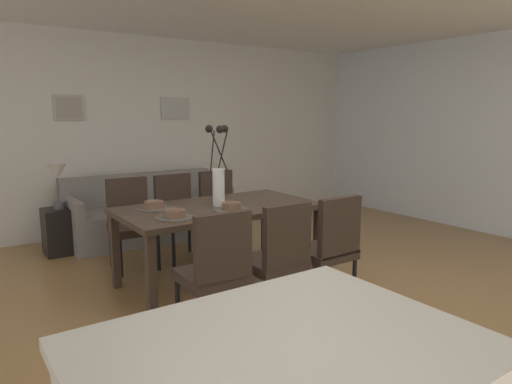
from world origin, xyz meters
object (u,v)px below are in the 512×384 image
at_px(dining_chair_mid_right, 221,207).
at_px(dining_chair_far_left, 278,254).
at_px(centerpiece_vase, 218,175).
at_px(framed_picture_center, 175,108).
at_px(dining_table, 219,214).
at_px(sofa, 149,216).
at_px(dining_chair_near_right, 131,218).
at_px(dining_chair_far_right, 178,213).
at_px(dining_chair_mid_left, 329,244).
at_px(side_table, 61,231).
at_px(dining_chair_near_left, 216,267).
at_px(framed_picture_left, 69,108).
at_px(bowl_near_left, 175,213).
at_px(table_lamp, 57,176).
at_px(bowl_near_right, 154,204).
at_px(bowl_far_left, 231,205).

bearing_deg(dining_chair_mid_right, dining_chair_far_left, -106.94).
distance_m(centerpiece_vase, framed_picture_center, 2.61).
bearing_deg(dining_table, sofa, 88.10).
bearing_deg(sofa, centerpiece_vase, -91.88).
distance_m(dining_chair_near_right, centerpiece_vase, 1.17).
height_order(dining_table, framed_picture_center, framed_picture_center).
relative_size(dining_chair_far_right, dining_chair_mid_right, 1.00).
bearing_deg(dining_chair_near_right, sofa, 59.98).
bearing_deg(dining_chair_far_right, dining_chair_mid_left, -74.46).
distance_m(dining_chair_far_right, side_table, 1.40).
xyz_separation_m(dining_chair_near_left, dining_chair_far_left, (0.54, -0.01, 0.00)).
height_order(dining_chair_far_right, framed_picture_left, framed_picture_left).
bearing_deg(dining_chair_far_right, centerpiece_vase, -90.23).
bearing_deg(bowl_near_left, sofa, 74.26).
height_order(sofa, framed_picture_left, framed_picture_left).
bearing_deg(dining_chair_near_right, dining_chair_mid_right, -0.68).
xyz_separation_m(table_lamp, framed_picture_left, (0.31, 0.61, 0.76)).
distance_m(table_lamp, framed_picture_left, 1.02).
height_order(dining_chair_near_left, side_table, dining_chair_near_left).
bearing_deg(bowl_near_right, centerpiece_vase, -22.17).
xyz_separation_m(dining_chair_near_left, bowl_far_left, (0.54, 0.68, 0.27)).
distance_m(dining_table, dining_chair_near_right, 1.07).
relative_size(dining_chair_far_right, centerpiece_vase, 1.25).
relative_size(dining_chair_mid_left, framed_picture_left, 2.55).
bearing_deg(dining_table, centerpiece_vase, 55.35).
distance_m(dining_chair_far_left, side_table, 2.93).
bearing_deg(centerpiece_vase, dining_chair_near_left, -121.09).
bearing_deg(dining_chair_near_left, dining_chair_near_right, 89.11).
bearing_deg(bowl_far_left, table_lamp, 116.60).
distance_m(bowl_near_right, table_lamp, 1.68).
distance_m(dining_chair_mid_left, table_lamp, 3.17).
bearing_deg(sofa, dining_chair_mid_left, -81.01).
bearing_deg(dining_chair_near_right, dining_chair_mid_left, -60.91).
xyz_separation_m(dining_table, bowl_far_left, (0.00, -0.22, 0.11)).
relative_size(dining_chair_near_right, bowl_near_right, 5.41).
relative_size(dining_chair_near_left, framed_picture_center, 2.17).
bearing_deg(sofa, table_lamp, -174.91).
height_order(dining_table, table_lamp, table_lamp).
xyz_separation_m(bowl_near_left, bowl_near_right, (0.00, 0.44, 0.00)).
xyz_separation_m(framed_picture_left, framed_picture_center, (1.42, -0.00, -0.00)).
bearing_deg(dining_chair_far_left, dining_table, 89.70).
xyz_separation_m(dining_chair_mid_left, framed_picture_center, (0.20, 3.36, 1.14)).
bearing_deg(bowl_far_left, bowl_near_left, 180.00).
xyz_separation_m(centerpiece_vase, side_table, (-1.03, 1.82, -0.76)).
bearing_deg(dining_chair_mid_right, bowl_near_right, -147.73).
height_order(dining_chair_near_right, bowl_far_left, dining_chair_near_right).
xyz_separation_m(dining_table, dining_chair_far_left, (-0.00, -0.91, -0.15)).
height_order(dining_chair_near_left, bowl_near_left, dining_chair_near_left).
relative_size(bowl_near_left, framed_picture_center, 0.40).
bearing_deg(table_lamp, dining_chair_mid_right, -30.20).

